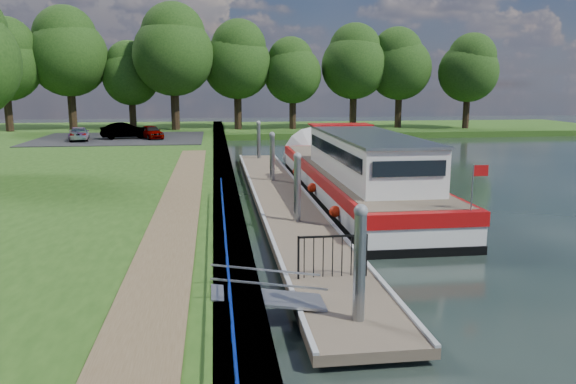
{
  "coord_description": "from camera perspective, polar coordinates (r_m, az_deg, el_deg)",
  "views": [
    {
      "loc": [
        -2.97,
        -11.54,
        5.39
      ],
      "look_at": [
        -0.28,
        8.97,
        1.4
      ],
      "focal_mm": 35.0,
      "sensor_mm": 36.0,
      "label": 1
    }
  ],
  "objects": [
    {
      "name": "blue_fence",
      "position": [
        15.1,
        -6.37,
        -4.81
      ],
      "size": [
        0.04,
        18.04,
        0.72
      ],
      "color": "#0C2DBF",
      "rests_on": "riverbank"
    },
    {
      "name": "horizon_trees",
      "position": [
        60.29,
        -6.34,
        13.28
      ],
      "size": [
        54.38,
        10.03,
        12.87
      ],
      "color": "#332316",
      "rests_on": "ground"
    },
    {
      "name": "barge",
      "position": [
        27.82,
        6.28,
        1.95
      ],
      "size": [
        4.36,
        21.15,
        4.78
      ],
      "color": "black",
      "rests_on": "ground"
    },
    {
      "name": "gate_panel",
      "position": [
        14.69,
        4.56,
        -5.9
      ],
      "size": [
        1.85,
        0.05,
        1.15
      ],
      "color": "black",
      "rests_on": "ground"
    },
    {
      "name": "car_a",
      "position": [
        49.15,
        -13.72,
        5.95
      ],
      "size": [
        2.59,
        3.62,
        1.14
      ],
      "primitive_type": "imported",
      "rotation": [
        0.0,
        0.0,
        0.41
      ],
      "color": "#999999",
      "rests_on": "carpark"
    },
    {
      "name": "carpark",
      "position": [
        50.4,
        -16.67,
        5.24
      ],
      "size": [
        14.0,
        12.0,
        0.06
      ],
      "primitive_type": "cube",
      "color": "black",
      "rests_on": "riverbank"
    },
    {
      "name": "mooring_piles",
      "position": [
        25.06,
        -0.56,
        1.47
      ],
      "size": [
        0.3,
        27.3,
        3.55
      ],
      "color": "gray",
      "rests_on": "ground"
    },
    {
      "name": "ground",
      "position": [
        13.08,
        6.53,
        -13.49
      ],
      "size": [
        160.0,
        160.0,
        0.0
      ],
      "primitive_type": "plane",
      "color": "black",
      "rests_on": "ground"
    },
    {
      "name": "car_c",
      "position": [
        49.34,
        -20.46,
        5.58
      ],
      "size": [
        2.2,
        4.02,
        1.1
      ],
      "primitive_type": "imported",
      "rotation": [
        0.0,
        0.0,
        3.32
      ],
      "color": "#999999",
      "rests_on": "carpark"
    },
    {
      "name": "gangway",
      "position": [
        13.0,
        -2.03,
        -10.59
      ],
      "size": [
        2.58,
        1.0,
        0.92
      ],
      "color": "#A5A8AD",
      "rests_on": "ground"
    },
    {
      "name": "bank_edge",
      "position": [
        27.01,
        -6.44,
        0.17
      ],
      "size": [
        1.1,
        90.0,
        0.78
      ],
      "primitive_type": "cube",
      "color": "#473D2D",
      "rests_on": "ground"
    },
    {
      "name": "pontoon",
      "position": [
        25.26,
        -0.55,
        -0.98
      ],
      "size": [
        2.5,
        30.0,
        0.56
      ],
      "color": "brown",
      "rests_on": "ground"
    },
    {
      "name": "far_bank",
      "position": [
        65.48,
        5.81,
        6.4
      ],
      "size": [
        60.0,
        18.0,
        0.6
      ],
      "primitive_type": "cube",
      "color": "#254A15",
      "rests_on": "ground"
    },
    {
      "name": "car_b",
      "position": [
        49.76,
        -16.19,
        6.0
      ],
      "size": [
        4.29,
        2.42,
        1.34
      ],
      "primitive_type": "imported",
      "rotation": [
        0.0,
        0.0,
        1.83
      ],
      "color": "#999999",
      "rests_on": "carpark"
    },
    {
      "name": "footpath",
      "position": [
        20.12,
        -11.35,
        -2.49
      ],
      "size": [
        1.6,
        40.0,
        0.05
      ],
      "primitive_type": "cube",
      "color": "brown",
      "rests_on": "riverbank"
    }
  ]
}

